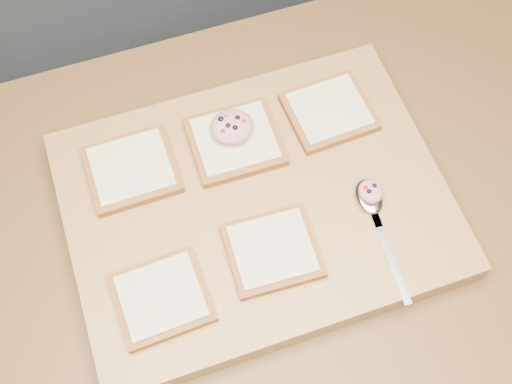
% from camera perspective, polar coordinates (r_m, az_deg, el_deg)
% --- Properties ---
extents(ground, '(4.00, 4.00, 0.00)m').
position_cam_1_polar(ground, '(1.80, 5.90, -13.62)').
color(ground, '#515459').
rests_on(ground, ground).
extents(island_counter, '(2.00, 0.80, 0.90)m').
position_cam_1_polar(island_counter, '(1.37, 7.68, -9.30)').
color(island_counter, slate).
rests_on(island_counter, ground).
extents(cutting_board, '(0.53, 0.40, 0.04)m').
position_cam_1_polar(cutting_board, '(0.91, -0.00, -1.17)').
color(cutting_board, '#B0854B').
rests_on(cutting_board, island_counter).
extents(bread_far_left, '(0.12, 0.11, 0.02)m').
position_cam_1_polar(bread_far_left, '(0.92, -10.99, 2.02)').
color(bread_far_left, '#935526').
rests_on(bread_far_left, cutting_board).
extents(bread_far_center, '(0.13, 0.12, 0.02)m').
position_cam_1_polar(bread_far_center, '(0.93, -1.88, 4.55)').
color(bread_far_center, '#935526').
rests_on(bread_far_center, cutting_board).
extents(bread_far_right, '(0.12, 0.12, 0.02)m').
position_cam_1_polar(bread_far_right, '(0.96, 6.50, 7.14)').
color(bread_far_right, '#935526').
rests_on(bread_far_right, cutting_board).
extents(bread_near_left, '(0.12, 0.11, 0.02)m').
position_cam_1_polar(bread_near_left, '(0.84, -8.38, -9.27)').
color(bread_near_left, '#935526').
rests_on(bread_near_left, cutting_board).
extents(bread_near_center, '(0.12, 0.11, 0.02)m').
position_cam_1_polar(bread_near_center, '(0.86, 1.47, -5.20)').
color(bread_near_center, '#935526').
rests_on(bread_near_center, cutting_board).
extents(tuna_salad_dollop, '(0.06, 0.06, 0.03)m').
position_cam_1_polar(tuna_salad_dollop, '(0.92, -2.18, 5.83)').
color(tuna_salad_dollop, tan).
rests_on(tuna_salad_dollop, bread_far_center).
extents(spoon, '(0.04, 0.19, 0.01)m').
position_cam_1_polar(spoon, '(0.90, 10.27, -1.18)').
color(spoon, silver).
rests_on(spoon, cutting_board).
extents(spoon_salad, '(0.03, 0.04, 0.02)m').
position_cam_1_polar(spoon_salad, '(0.89, 10.15, 0.05)').
color(spoon_salad, tan).
rests_on(spoon_salad, spoon).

